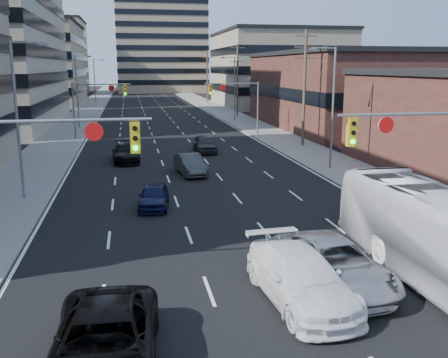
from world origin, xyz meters
TOP-DOWN VIEW (x-y plane):
  - road_surface at (0.00, 130.00)m, footprint 18.00×300.00m
  - sidewalk_left at (-11.50, 130.00)m, footprint 5.00×300.00m
  - sidewalk_right at (11.50, 130.00)m, footprint 5.00×300.00m
  - office_left_far at (-24.00, 100.00)m, footprint 20.00×30.00m
  - storefront_right_mid at (24.00, 50.00)m, footprint 20.00×30.00m
  - office_right_far at (25.00, 88.00)m, footprint 22.00×28.00m
  - bg_block_left at (-28.00, 140.00)m, footprint 24.00×24.00m
  - bg_block_right at (32.00, 130.00)m, footprint 22.00×22.00m
  - signal_near_left at (-7.45, 8.00)m, footprint 6.59×0.33m
  - signal_near_right at (7.45, 8.00)m, footprint 6.59×0.33m
  - signal_far_left at (-7.68, 45.00)m, footprint 6.09×0.33m
  - signal_far_right at (7.68, 45.00)m, footprint 6.09×0.33m
  - utility_pole_block at (12.20, 36.00)m, footprint 2.20×0.28m
  - utility_pole_midblock at (12.20, 66.00)m, footprint 2.20×0.28m
  - utility_pole_distant at (12.20, 96.00)m, footprint 2.20×0.28m
  - streetlight_left_near at (-10.34, 20.00)m, footprint 2.03×0.22m
  - streetlight_left_mid at (-10.34, 55.00)m, footprint 2.03×0.22m
  - streetlight_left_far at (-10.34, 90.00)m, footprint 2.03×0.22m
  - streetlight_right_near at (10.34, 25.00)m, footprint 2.03×0.22m
  - streetlight_right_far at (10.34, 60.00)m, footprint 2.03×0.22m
  - black_pickup at (-5.12, 1.78)m, footprint 3.01×6.00m
  - white_van at (1.04, 4.74)m, footprint 2.81×5.94m
  - silver_suv at (2.61, 5.71)m, footprint 3.30×6.09m
  - sedan_blue at (-3.12, 16.98)m, footprint 2.01×4.04m
  - sedan_grey_center at (-0.10, 25.26)m, footprint 2.13×4.60m
  - sedan_black_far at (-4.69, 31.20)m, footprint 2.34×5.23m
  - sedan_grey_right at (2.37, 34.62)m, footprint 1.85×4.54m

SIDE VIEW (x-z plane):
  - road_surface at x=0.00m, z-range 0.00..0.02m
  - sidewalk_left at x=-11.50m, z-range 0.00..0.15m
  - sidewalk_right at x=11.50m, z-range 0.00..0.15m
  - sedan_blue at x=-3.12m, z-range 0.00..1.32m
  - sedan_grey_center at x=-0.10m, z-range 0.00..1.46m
  - sedan_black_far at x=-4.69m, z-range 0.00..1.49m
  - sedan_grey_right at x=2.37m, z-range 0.00..1.54m
  - silver_suv at x=2.61m, z-range 0.00..1.62m
  - black_pickup at x=-5.12m, z-range 0.00..1.63m
  - white_van at x=1.04m, z-range 0.00..1.67m
  - signal_far_left at x=-7.68m, z-range 1.30..7.30m
  - signal_far_right at x=7.68m, z-range 1.30..7.30m
  - signal_near_left at x=-7.45m, z-range 1.33..7.33m
  - signal_near_right at x=7.45m, z-range 1.33..7.33m
  - storefront_right_mid at x=24.00m, z-range 0.00..9.00m
  - streetlight_left_near at x=-10.34m, z-range 0.55..9.55m
  - streetlight_left_mid at x=-10.34m, z-range 0.55..9.55m
  - streetlight_left_far at x=-10.34m, z-range 0.55..9.55m
  - streetlight_right_near at x=10.34m, z-range 0.55..9.55m
  - streetlight_right_far at x=10.34m, z-range 0.55..9.55m
  - utility_pole_block at x=12.20m, z-range 0.28..11.28m
  - utility_pole_midblock at x=12.20m, z-range 0.28..11.28m
  - utility_pole_distant at x=12.20m, z-range 0.28..11.28m
  - bg_block_right at x=32.00m, z-range 0.00..12.00m
  - office_right_far at x=25.00m, z-range 0.00..14.00m
  - office_left_far at x=-24.00m, z-range 0.00..16.00m
  - bg_block_left at x=-28.00m, z-range 0.00..20.00m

